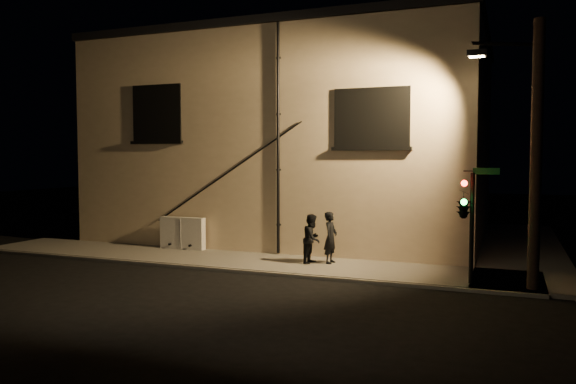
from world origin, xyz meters
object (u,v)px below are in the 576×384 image
at_px(pedestrian_a, 331,238).
at_px(pedestrian_b, 312,239).
at_px(utility_cabinet, 183,233).
at_px(traffic_signal, 464,206).
at_px(streetlamp_pole, 532,149).

bearing_deg(pedestrian_a, pedestrian_b, 111.79).
bearing_deg(utility_cabinet, traffic_signal, -12.10).
xyz_separation_m(pedestrian_a, pedestrian_b, (-0.58, -0.20, -0.04)).
bearing_deg(pedestrian_b, streetlamp_pole, -97.54).
height_order(pedestrian_a, pedestrian_b, pedestrian_a).
bearing_deg(traffic_signal, streetlamp_pole, 1.71).
bearing_deg(utility_cabinet, pedestrian_b, -9.39).
xyz_separation_m(pedestrian_b, streetlamp_pole, (6.63, -1.28, 2.91)).
bearing_deg(pedestrian_b, traffic_signal, -101.72).
distance_m(utility_cabinet, pedestrian_b, 5.69).
height_order(pedestrian_a, streetlamp_pole, streetlamp_pole).
height_order(utility_cabinet, pedestrian_a, pedestrian_a).
distance_m(traffic_signal, streetlamp_pole, 2.31).
xyz_separation_m(utility_cabinet, traffic_signal, (10.54, -2.26, 1.56)).
bearing_deg(traffic_signal, utility_cabinet, 167.90).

